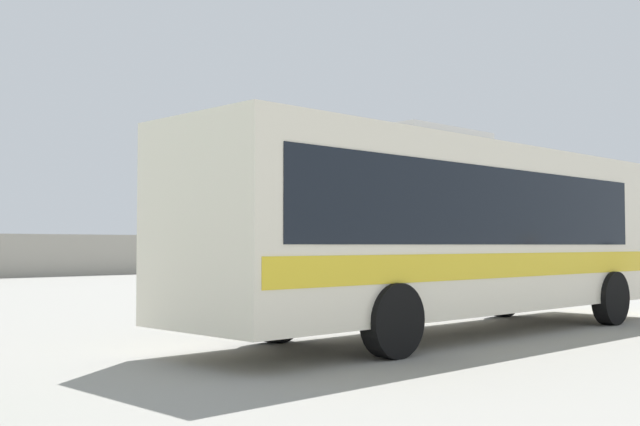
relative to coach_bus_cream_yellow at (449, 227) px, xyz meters
name	(u,v)px	position (x,y,z in m)	size (l,w,h in m)	color
ground_plane	(134,303)	(-0.06, 10.29, -1.87)	(300.00, 300.00, 0.00)	gray
coach_bus_cream_yellow	(449,227)	(0.00, 0.00, 0.00)	(11.25, 2.76, 3.50)	silver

